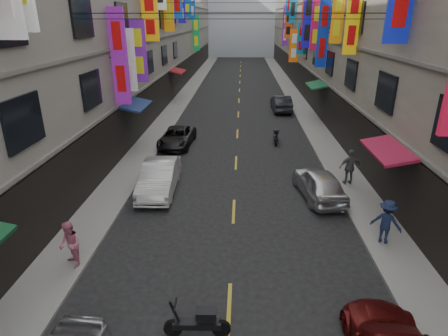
# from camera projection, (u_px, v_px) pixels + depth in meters

# --- Properties ---
(sidewalk_left) EXTENTS (2.00, 90.00, 0.12)m
(sidewalk_left) POSITION_uv_depth(u_px,v_px,m) (182.00, 99.00, 39.13)
(sidewalk_left) COLOR slate
(sidewalk_left) RESTS_ON ground
(sidewalk_right) EXTENTS (2.00, 90.00, 0.12)m
(sidewalk_right) POSITION_uv_depth(u_px,v_px,m) (297.00, 101.00, 38.61)
(sidewalk_right) COLOR slate
(sidewalk_right) RESTS_ON ground
(building_row_left) EXTENTS (10.14, 90.00, 19.00)m
(building_row_left) POSITION_uv_depth(u_px,v_px,m) (116.00, 1.00, 35.88)
(building_row_left) COLOR gray
(building_row_left) RESTS_ON ground
(building_row_right) EXTENTS (10.14, 90.00, 19.00)m
(building_row_right) POSITION_uv_depth(u_px,v_px,m) (369.00, 1.00, 34.83)
(building_row_right) COLOR gray
(building_row_right) RESTS_ON ground
(haze_block) EXTENTS (18.00, 8.00, 22.00)m
(haze_block) POSITION_uv_depth(u_px,v_px,m) (242.00, 3.00, 81.13)
(haze_block) COLOR silver
(haze_block) RESTS_ON ground
(shop_signage) EXTENTS (14.00, 55.00, 12.25)m
(shop_signage) POSITION_uv_depth(u_px,v_px,m) (237.00, 3.00, 29.45)
(shop_signage) COLOR #110D9D
(shop_signage) RESTS_ON ground
(street_awnings) EXTENTS (13.99, 35.20, 0.41)m
(street_awnings) POSITION_uv_depth(u_px,v_px,m) (217.00, 105.00, 23.00)
(street_awnings) COLOR #124525
(street_awnings) RESTS_ON ground
(overhead_cables) EXTENTS (14.00, 38.04, 1.24)m
(overhead_cables) POSITION_uv_depth(u_px,v_px,m) (239.00, 5.00, 24.49)
(overhead_cables) COLOR black
(overhead_cables) RESTS_ON ground
(lane_markings) EXTENTS (0.12, 80.20, 0.01)m
(lane_markings) POSITION_uv_depth(u_px,v_px,m) (239.00, 107.00, 36.11)
(lane_markings) COLOR gold
(lane_markings) RESTS_ON ground
(scooter_crossing) EXTENTS (1.80, 0.50, 1.14)m
(scooter_crossing) POSITION_uv_depth(u_px,v_px,m) (198.00, 323.00, 9.98)
(scooter_crossing) COLOR black
(scooter_crossing) RESTS_ON ground
(scooter_far_right) EXTENTS (0.50, 1.80, 1.14)m
(scooter_far_right) POSITION_uv_depth(u_px,v_px,m) (276.00, 137.00, 25.54)
(scooter_far_right) COLOR black
(scooter_far_right) RESTS_ON ground
(car_left_mid) EXTENTS (1.74, 4.58, 1.49)m
(car_left_mid) POSITION_uv_depth(u_px,v_px,m) (159.00, 177.00, 18.29)
(car_left_mid) COLOR silver
(car_left_mid) RESTS_ON ground
(car_left_far) EXTENTS (2.24, 4.42, 1.20)m
(car_left_far) POSITION_uv_depth(u_px,v_px,m) (177.00, 137.00, 24.98)
(car_left_far) COLOR black
(car_left_far) RESTS_ON ground
(car_right_mid) EXTENTS (2.27, 4.36, 1.41)m
(car_right_mid) POSITION_uv_depth(u_px,v_px,m) (319.00, 184.00, 17.71)
(car_right_mid) COLOR silver
(car_right_mid) RESTS_ON ground
(car_right_far) EXTENTS (1.72, 4.46, 1.45)m
(car_right_far) POSITION_uv_depth(u_px,v_px,m) (281.00, 103.00, 34.27)
(car_right_far) COLOR #24252B
(car_right_far) RESTS_ON ground
(pedestrian_lfar) EXTENTS (0.94, 0.96, 1.64)m
(pedestrian_lfar) POSITION_uv_depth(u_px,v_px,m) (70.00, 245.00, 12.52)
(pedestrian_lfar) COLOR #CB6B84
(pedestrian_lfar) RESTS_ON sidewalk_left
(pedestrian_rnear) EXTENTS (1.25, 1.07, 1.73)m
(pedestrian_rnear) POSITION_uv_depth(u_px,v_px,m) (386.00, 222.00, 13.85)
(pedestrian_rnear) COLOR #151E3C
(pedestrian_rnear) RESTS_ON sidewalk_right
(pedestrian_rfar) EXTENTS (1.15, 0.75, 1.84)m
(pedestrian_rfar) POSITION_uv_depth(u_px,v_px,m) (350.00, 167.00, 18.77)
(pedestrian_rfar) COLOR #575759
(pedestrian_rfar) RESTS_ON sidewalk_right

